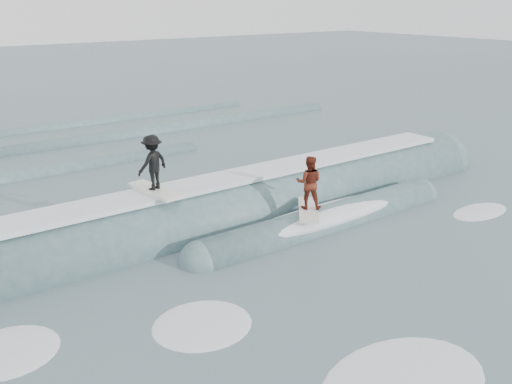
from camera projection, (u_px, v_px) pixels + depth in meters
ground at (371, 285)px, 13.92m from camera, size 160.00×160.00×0.00m
breaking_wave at (248, 216)px, 18.16m from camera, size 22.98×4.11×2.67m
surfer_black at (153, 165)px, 15.93m from camera, size 1.14×2.05×1.66m
surfer_red at (309, 186)px, 16.71m from camera, size 1.70×1.89×1.69m
whitewater at (361, 308)px, 12.87m from camera, size 16.82×8.29×0.10m
far_swells at (77, 146)px, 26.81m from camera, size 33.38×8.65×0.80m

